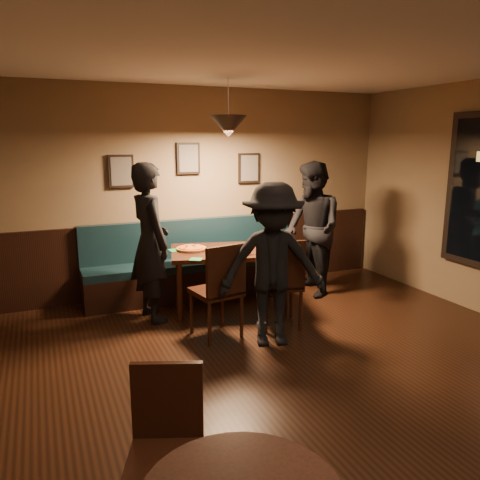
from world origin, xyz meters
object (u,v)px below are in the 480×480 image
(diner_front, at_px, (273,265))
(soda_glass, at_px, (280,245))
(dining_table, at_px, (229,279))
(diner_right, at_px, (312,229))
(cafe_chair_far, at_px, (165,457))
(chair_near_left, at_px, (216,289))
(booth_bench, at_px, (196,260))
(diner_left, at_px, (150,243))
(chair_near_right, at_px, (279,282))
(tabasco_bottle, at_px, (269,243))

(diner_front, relative_size, soda_glass, 10.56)
(dining_table, bearing_deg, diner_right, 18.79)
(diner_right, relative_size, cafe_chair_far, 2.02)
(chair_near_left, relative_size, soda_glass, 6.53)
(diner_right, relative_size, diner_front, 1.08)
(booth_bench, distance_m, diner_left, 1.07)
(dining_table, xyz_separation_m, diner_right, (1.25, 0.09, 0.53))
(booth_bench, height_order, soda_glass, booth_bench)
(diner_front, xyz_separation_m, cafe_chair_far, (-1.64, -1.96, -0.40))
(diner_right, height_order, soda_glass, diner_right)
(booth_bench, relative_size, diner_right, 1.65)
(dining_table, distance_m, chair_near_left, 0.88)
(dining_table, relative_size, soda_glass, 8.86)
(dining_table, xyz_separation_m, diner_front, (0.01, -1.16, 0.47))
(dining_table, bearing_deg, chair_near_right, -53.39)
(dining_table, distance_m, soda_glass, 0.78)
(dining_table, xyz_separation_m, tabasco_bottle, (0.53, -0.06, 0.43))
(diner_right, xyz_separation_m, tabasco_bottle, (-0.72, -0.15, -0.10))
(cafe_chair_far, bearing_deg, dining_table, -96.36)
(booth_bench, xyz_separation_m, diner_right, (1.47, -0.56, 0.41))
(soda_glass, bearing_deg, dining_table, 148.75)
(soda_glass, bearing_deg, booth_bench, 127.78)
(chair_near_left, relative_size, cafe_chair_far, 1.16)
(diner_front, bearing_deg, tabasco_bottle, 81.10)
(tabasco_bottle, distance_m, cafe_chair_far, 3.76)
(booth_bench, xyz_separation_m, diner_front, (0.23, -1.81, 0.35))
(chair_near_right, distance_m, soda_glass, 0.59)
(chair_near_right, height_order, cafe_chair_far, chair_near_right)
(booth_bench, bearing_deg, soda_glass, -52.22)
(diner_left, relative_size, tabasco_bottle, 17.36)
(chair_near_left, height_order, diner_left, diner_left)
(chair_near_left, distance_m, cafe_chair_far, 2.65)
(booth_bench, distance_m, tabasco_bottle, 1.08)
(dining_table, relative_size, diner_right, 0.78)
(tabasco_bottle, bearing_deg, booth_bench, 136.27)
(diner_front, xyz_separation_m, soda_glass, (0.53, 0.83, -0.01))
(diner_left, height_order, diner_front, diner_left)
(chair_near_right, relative_size, diner_front, 0.61)
(diner_left, distance_m, tabasco_bottle, 1.51)
(diner_right, height_order, tabasco_bottle, diner_right)
(diner_right, relative_size, tabasco_bottle, 17.09)
(chair_near_left, relative_size, diner_left, 0.56)
(soda_glass, bearing_deg, cafe_chair_far, -127.72)
(dining_table, distance_m, diner_front, 1.25)
(diner_left, bearing_deg, cafe_chair_far, 159.09)
(chair_near_left, distance_m, diner_right, 1.94)
(booth_bench, bearing_deg, diner_right, -20.85)
(dining_table, distance_m, cafe_chair_far, 3.52)
(booth_bench, xyz_separation_m, cafe_chair_far, (-1.40, -3.77, -0.05))
(chair_near_left, xyz_separation_m, cafe_chair_far, (-1.17, -2.38, -0.07))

